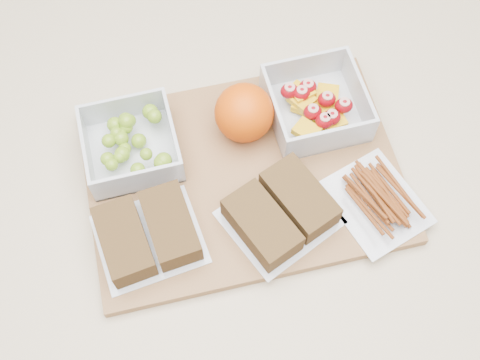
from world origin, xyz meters
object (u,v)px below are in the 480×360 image
at_px(grape_container, 132,144).
at_px(sandwich_bag_left, 148,234).
at_px(cutting_board, 243,175).
at_px(orange, 244,113).
at_px(fruit_container, 316,106).
at_px(sandwich_bag_center, 281,212).
at_px(pretzel_bag, 377,199).

distance_m(grape_container, sandwich_bag_left, 0.13).
height_order(cutting_board, orange, orange).
height_order(fruit_container, sandwich_bag_center, fruit_container).
relative_size(sandwich_bag_left, sandwich_bag_center, 0.84).
bearing_deg(sandwich_bag_center, grape_container, 138.76).
xyz_separation_m(orange, pretzel_bag, (0.14, -0.16, -0.03)).
distance_m(grape_container, sandwich_bag_center, 0.22).
xyz_separation_m(cutting_board, orange, (0.02, 0.07, 0.05)).
distance_m(orange, pretzel_bag, 0.21).
height_order(grape_container, sandwich_bag_left, grape_container).
bearing_deg(grape_container, fruit_container, -0.81).
height_order(cutting_board, fruit_container, fruit_container).
relative_size(cutting_board, pretzel_bag, 2.73).
height_order(orange, pretzel_bag, orange).
xyz_separation_m(grape_container, sandwich_bag_center, (0.17, -0.15, -0.00)).
bearing_deg(fruit_container, cutting_board, -151.80).
relative_size(cutting_board, grape_container, 3.44).
height_order(grape_container, pretzel_bag, grape_container).
bearing_deg(fruit_container, grape_container, 179.19).
relative_size(sandwich_bag_center, pretzel_bag, 1.10).
height_order(fruit_container, orange, orange).
relative_size(cutting_board, fruit_container, 3.27).
bearing_deg(pretzel_bag, sandwich_bag_left, 175.21).
bearing_deg(pretzel_bag, grape_container, 151.97).
bearing_deg(sandwich_bag_left, orange, 39.14).
bearing_deg(cutting_board, sandwich_bag_left, -154.59).
distance_m(grape_container, pretzel_bag, 0.33).
bearing_deg(sandwich_bag_center, cutting_board, 110.93).
relative_size(grape_container, orange, 1.50).
height_order(orange, sandwich_bag_left, orange).
distance_m(orange, sandwich_bag_center, 0.15).
height_order(fruit_container, sandwich_bag_left, fruit_container).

